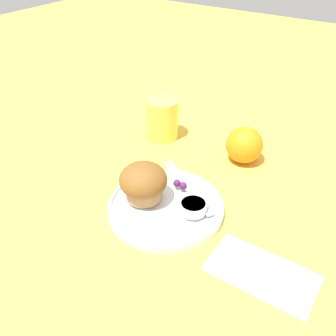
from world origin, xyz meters
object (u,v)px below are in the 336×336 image
orange_fruit (244,145)px  juice_glass (162,119)px  butter_knife (187,186)px  muffin (143,182)px

orange_fruit → juice_glass: 0.20m
butter_knife → orange_fruit: orange_fruit is taller
butter_knife → orange_fruit: size_ratio=2.02×
muffin → butter_knife: (0.05, 0.07, -0.03)m
butter_knife → juice_glass: 0.23m
juice_glass → butter_knife: bearing=-43.5°
orange_fruit → juice_glass: juice_glass is taller
muffin → juice_glass: 0.25m
muffin → juice_glass: juice_glass is taller
muffin → orange_fruit: bearing=70.0°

